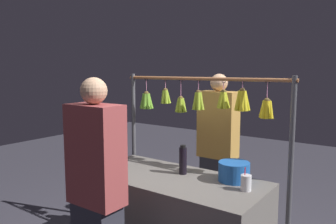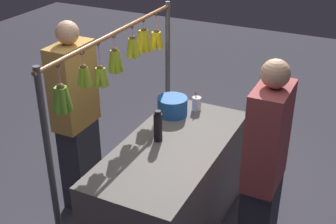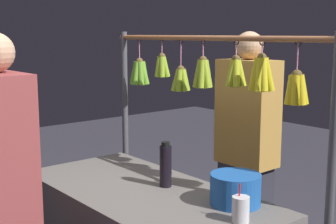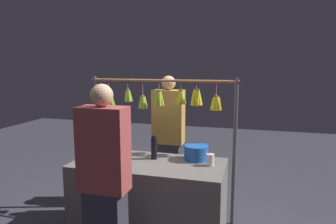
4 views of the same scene
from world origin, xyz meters
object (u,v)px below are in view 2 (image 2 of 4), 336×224
Objects in this scene: drink_cup at (197,104)px; vendor_person at (77,121)px; blue_bucket at (172,106)px; customer_person at (263,177)px; water_bottle at (158,127)px.

vendor_person is (0.67, -0.82, -0.04)m from drink_cup.
customer_person is (0.60, 0.99, -0.06)m from blue_bucket.
drink_cup is 1.14m from customer_person.
vendor_person is at bearing -50.58° from drink_cup.
blue_bucket is at bearing -168.51° from water_bottle.
vendor_person is 1.65m from customer_person.
vendor_person reaches higher than drink_cup.
blue_bucket is 0.83m from vendor_person.
blue_bucket is 0.23m from drink_cup.
drink_cup is 1.06m from vendor_person.
drink_cup is (-0.17, 0.16, -0.02)m from blue_bucket.
vendor_person is at bearing -86.50° from water_bottle.
customer_person is at bearing 80.68° from water_bottle.
vendor_person reaches higher than blue_bucket.
drink_cup is (-0.63, 0.06, -0.06)m from water_bottle.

